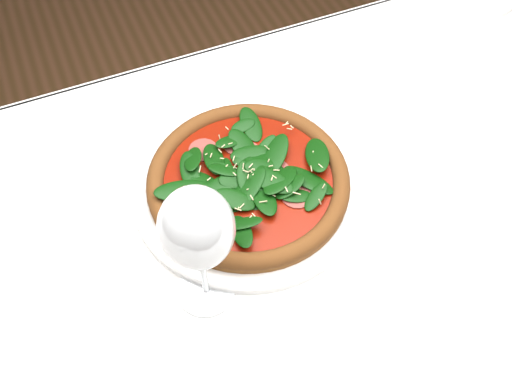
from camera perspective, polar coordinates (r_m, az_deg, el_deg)
name	(u,v)px	position (r m, az deg, el deg)	size (l,w,h in m)	color
ground	(287,381)	(1.51, 3.15, -18.38)	(6.00, 6.00, 0.00)	brown
dining_table	(306,253)	(0.91, 4.99, -6.09)	(1.21, 0.81, 0.75)	white
plate	(248,186)	(0.84, -0.76, 0.57)	(0.34, 0.34, 0.01)	silver
pizza	(248,178)	(0.83, -0.78, 1.38)	(0.35, 0.35, 0.04)	brown
wine_glass	(197,231)	(0.64, -5.93, -3.88)	(0.09, 0.09, 0.21)	silver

